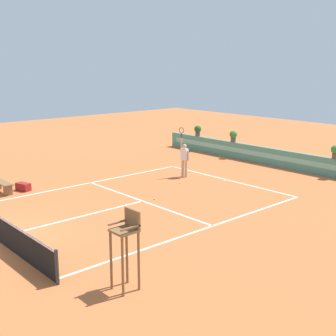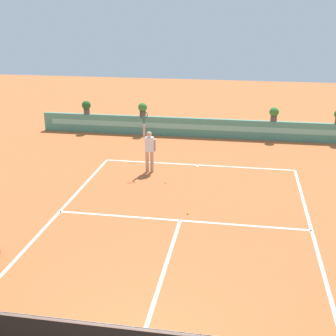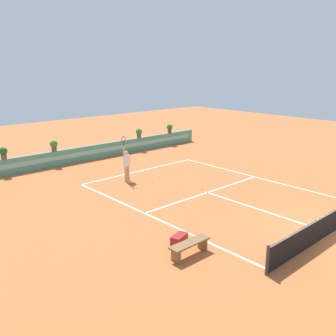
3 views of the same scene
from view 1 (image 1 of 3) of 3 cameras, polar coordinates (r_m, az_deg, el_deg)
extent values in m
plane|color=#BC6033|center=(19.33, -4.17, -4.40)|extent=(60.00, 60.00, 0.00)
cube|color=white|center=(23.24, 7.41, -1.48)|extent=(8.22, 0.10, 0.01)
cube|color=white|center=(19.56, -3.24, -4.16)|extent=(8.22, 0.10, 0.01)
cube|color=white|center=(17.86, -11.35, -6.11)|extent=(0.10, 6.40, 0.01)
cube|color=white|center=(22.58, -10.66, -2.02)|extent=(0.10, 11.89, 0.01)
cube|color=white|center=(16.39, 4.55, -7.64)|extent=(0.10, 11.89, 0.01)
cube|color=white|center=(23.17, 7.25, -1.52)|extent=(0.10, 0.20, 0.01)
cylinder|color=#333333|center=(12.65, -13.81, -12.03)|extent=(0.10, 0.10, 1.00)
cube|color=#4C8E7A|center=(26.62, 13.83, 1.20)|extent=(18.00, 0.20, 1.00)
cube|color=#7ABCA8|center=(26.52, 13.70, 1.28)|extent=(17.10, 0.01, 0.28)
cylinder|color=brown|center=(12.05, -7.18, -11.48)|extent=(0.07, 0.07, 1.60)
cylinder|color=brown|center=(11.67, -5.73, -12.29)|extent=(0.07, 0.07, 1.60)
cylinder|color=brown|center=(12.32, -5.20, -10.87)|extent=(0.07, 0.07, 1.60)
cylinder|color=brown|center=(11.94, -3.71, -11.63)|extent=(0.07, 0.07, 1.60)
cube|color=brown|center=(11.67, -5.54, -7.85)|extent=(0.60, 0.60, 0.06)
cube|color=brown|center=(11.73, -4.50, -6.32)|extent=(0.60, 0.06, 0.48)
cube|color=brown|center=(11.83, -6.34, -6.81)|extent=(0.06, 0.60, 0.04)
cube|color=brown|center=(11.41, -4.75, -7.52)|extent=(0.06, 0.60, 0.04)
cube|color=brown|center=(21.52, -19.50, -2.70)|extent=(0.08, 0.40, 0.45)
cube|color=brown|center=(22.04, -20.19, -1.71)|extent=(1.60, 0.44, 0.06)
cube|color=maroon|center=(22.13, -17.76, -2.27)|extent=(0.78, 0.55, 0.36)
cylinder|color=tan|center=(23.52, 2.27, -0.08)|extent=(0.14, 0.14, 0.90)
cylinder|color=tan|center=(23.63, 1.87, -0.02)|extent=(0.14, 0.14, 0.90)
cube|color=white|center=(23.41, 2.08, 1.74)|extent=(0.40, 0.29, 0.60)
sphere|color=tan|center=(23.33, 2.09, 2.77)|extent=(0.22, 0.22, 0.22)
cylinder|color=tan|center=(23.42, 1.69, 3.11)|extent=(0.09, 0.09, 0.55)
cylinder|color=black|center=(23.36, 1.70, 4.13)|extent=(0.04, 0.04, 0.24)
torus|color=#262626|center=(23.32, 1.70, 4.76)|extent=(0.31, 0.10, 0.31)
cylinder|color=tan|center=(23.30, 2.53, 1.55)|extent=(0.09, 0.09, 0.50)
sphere|color=#CCE033|center=(22.30, 1.48, -1.91)|extent=(0.07, 0.07, 0.07)
sphere|color=#CCE033|center=(19.74, -1.73, -3.90)|extent=(0.07, 0.07, 0.07)
cylinder|color=#514C47|center=(24.79, 20.30, 1.42)|extent=(0.32, 0.32, 0.28)
sphere|color=#387F33|center=(24.73, 20.37, 2.20)|extent=(0.48, 0.48, 0.48)
cylinder|color=#514C47|center=(30.62, 3.76, 4.28)|extent=(0.32, 0.32, 0.28)
sphere|color=#235B23|center=(30.57, 3.77, 4.91)|extent=(0.48, 0.48, 0.48)
cylinder|color=#514C47|center=(28.55, 8.21, 3.53)|extent=(0.32, 0.32, 0.28)
sphere|color=#387F33|center=(28.50, 8.23, 4.22)|extent=(0.48, 0.48, 0.48)
camera|label=2|loc=(12.98, -49.67, 12.02)|focal=48.45mm
camera|label=3|loc=(28.12, -43.08, 10.50)|focal=39.40mm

